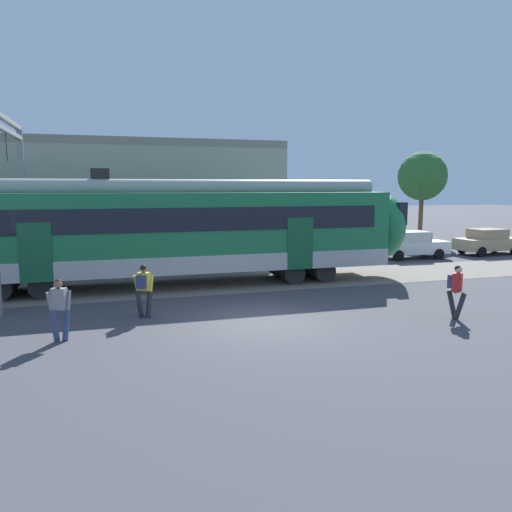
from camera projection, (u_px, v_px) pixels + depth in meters
ground_plane at (262, 322)px, 14.96m from camera, size 160.00×160.00×0.00m
pedestrian_grey at (60, 304)px, 13.00m from camera, size 0.63×0.59×1.67m
pedestrian_yellow at (144, 286)px, 15.33m from camera, size 0.66×0.56×1.67m
pedestrian_red at (456, 287)px, 15.23m from camera, size 0.51×0.70×1.67m
parked_car_white at (411, 245)px, 28.20m from camera, size 4.08×1.92×1.54m
parked_car_tan at (488, 241)px, 29.84m from camera, size 4.06×1.88×1.54m
catenary_gantry at (8, 179)px, 18.17m from camera, size 0.24×6.64×6.53m
background_building at (111, 203)px, 26.20m from camera, size 17.85×5.00×9.20m
street_tree_right at (422, 176)px, 36.27m from camera, size 3.52×3.52×6.56m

